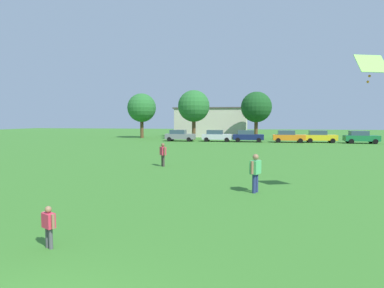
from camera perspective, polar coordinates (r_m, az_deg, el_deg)
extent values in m
plane|color=#387528|center=(33.75, 5.33, -1.16)|extent=(160.00, 160.00, 0.00)
cylinder|color=#4C4C51|center=(9.13, -23.76, -14.57)|extent=(0.10, 0.10, 0.51)
cylinder|color=#4C4C51|center=(9.00, -23.28, -14.83)|extent=(0.10, 0.10, 0.51)
cube|color=#D8334C|center=(8.93, -23.61, -12.04)|extent=(0.39, 0.33, 0.36)
cylinder|color=#936B4C|center=(9.11, -24.25, -11.67)|extent=(0.07, 0.07, 0.34)
cylinder|color=#936B4C|center=(8.75, -22.94, -12.28)|extent=(0.07, 0.07, 0.34)
sphere|color=#936B4C|center=(8.86, -23.66, -10.33)|extent=(0.16, 0.16, 0.16)
cylinder|color=navy|center=(14.44, 10.70, -6.77)|extent=(0.15, 0.15, 0.82)
cylinder|color=navy|center=(14.66, 11.10, -6.61)|extent=(0.15, 0.15, 0.82)
cube|color=#4CB266|center=(14.44, 10.94, -3.96)|extent=(0.50, 0.62, 0.58)
cylinder|color=#936B4C|center=(14.13, 10.37, -4.06)|extent=(0.12, 0.12, 0.55)
cylinder|color=#936B4C|center=(14.74, 11.49, -3.73)|extent=(0.12, 0.12, 0.55)
sphere|color=#936B4C|center=(14.38, 10.96, -2.23)|extent=(0.26, 0.26, 0.26)
cylinder|color=#3F3833|center=(22.24, -4.95, -2.93)|extent=(0.14, 0.14, 0.77)
cylinder|color=#3F3833|center=(22.46, -5.16, -2.86)|extent=(0.14, 0.14, 0.77)
cube|color=#D8334C|center=(22.28, -5.06, -1.21)|extent=(0.54, 0.59, 0.55)
cylinder|color=brown|center=(21.98, -4.77, -1.24)|extent=(0.11, 0.11, 0.51)
cylinder|color=brown|center=(22.57, -5.35, -1.10)|extent=(0.11, 0.11, 0.51)
sphere|color=brown|center=(22.24, -5.07, -0.16)|extent=(0.24, 0.24, 0.24)
cube|color=#8CD859|center=(14.64, 28.66, 12.14)|extent=(1.29, 0.90, 0.74)
sphere|color=orange|center=(14.60, 28.62, 11.17)|extent=(0.10, 0.10, 0.10)
sphere|color=orange|center=(14.56, 28.40, 10.33)|extent=(0.10, 0.10, 0.10)
sphere|color=orange|center=(14.52, 28.18, 9.48)|extent=(0.10, 0.10, 0.10)
cube|color=slate|center=(48.68, -2.03, 1.32)|extent=(4.30, 1.80, 0.76)
cube|color=#334756|center=(48.73, -2.43, 2.12)|extent=(2.24, 1.58, 0.60)
cylinder|color=black|center=(49.28, -0.14, 0.91)|extent=(0.64, 0.22, 0.64)
cylinder|color=black|center=(47.52, -0.56, 0.79)|extent=(0.64, 0.22, 0.64)
cylinder|color=black|center=(49.93, -3.43, 0.95)|extent=(0.64, 0.22, 0.64)
cylinder|color=black|center=(48.19, -3.97, 0.83)|extent=(0.64, 0.22, 0.64)
cube|color=silver|center=(48.02, 4.39, 1.27)|extent=(4.30, 1.80, 0.76)
cube|color=#334756|center=(48.03, 3.99, 2.08)|extent=(2.24, 1.58, 0.60)
cylinder|color=black|center=(48.79, 6.21, 0.85)|extent=(0.64, 0.22, 0.64)
cylinder|color=black|center=(47.00, 6.03, 0.73)|extent=(0.64, 0.22, 0.64)
cylinder|color=black|center=(49.12, 2.81, 0.90)|extent=(0.64, 0.22, 0.64)
cylinder|color=black|center=(47.34, 2.50, 0.77)|extent=(0.64, 0.22, 0.64)
cube|color=#141E4C|center=(47.65, 9.75, 1.20)|extent=(4.30, 1.80, 0.76)
cube|color=#334756|center=(47.63, 9.34, 2.02)|extent=(2.24, 1.58, 0.60)
cylinder|color=black|center=(48.56, 11.49, 0.78)|extent=(0.64, 0.22, 0.64)
cylinder|color=black|center=(46.77, 11.51, 0.65)|extent=(0.64, 0.22, 0.64)
cylinder|color=black|center=(48.63, 8.04, 0.83)|extent=(0.64, 0.22, 0.64)
cylinder|color=black|center=(46.83, 7.93, 0.70)|extent=(0.64, 0.22, 0.64)
cube|color=orange|center=(47.86, 16.41, 1.10)|extent=(4.30, 1.80, 0.76)
cube|color=#334756|center=(47.80, 16.02, 1.92)|extent=(2.24, 1.58, 0.60)
cylinder|color=black|center=(48.93, 18.01, 0.68)|extent=(0.64, 0.22, 0.64)
cylinder|color=black|center=(47.15, 18.27, 0.55)|extent=(0.64, 0.22, 0.64)
cylinder|color=black|center=(48.66, 14.59, 0.73)|extent=(0.64, 0.22, 0.64)
cylinder|color=black|center=(46.87, 14.73, 0.60)|extent=(0.64, 0.22, 0.64)
cube|color=yellow|center=(49.00, 21.34, 1.05)|extent=(4.30, 1.80, 0.76)
cube|color=#334756|center=(48.91, 20.97, 1.85)|extent=(2.24, 1.58, 0.60)
cylinder|color=black|center=(50.18, 22.79, 0.64)|extent=(0.64, 0.22, 0.64)
cylinder|color=black|center=(48.42, 23.22, 0.51)|extent=(0.64, 0.22, 0.64)
cylinder|color=black|center=(49.66, 19.49, 0.70)|extent=(0.64, 0.22, 0.64)
cylinder|color=black|center=(47.89, 19.80, 0.57)|extent=(0.64, 0.22, 0.64)
cube|color=#196B38|center=(49.46, 27.28, 0.90)|extent=(4.30, 1.80, 0.76)
cube|color=#334756|center=(49.34, 26.93, 1.69)|extent=(2.24, 1.58, 0.60)
cylinder|color=black|center=(50.77, 28.57, 0.50)|extent=(0.64, 0.22, 0.64)
cylinder|color=black|center=(49.06, 29.20, 0.36)|extent=(0.64, 0.22, 0.64)
cylinder|color=black|center=(49.97, 25.37, 0.55)|extent=(0.64, 0.22, 0.64)
cylinder|color=black|center=(48.23, 25.90, 0.42)|extent=(0.64, 0.22, 0.64)
cylinder|color=brown|center=(58.15, -8.68, 2.60)|extent=(0.58, 0.58, 3.15)
sphere|color=#286B2D|center=(58.17, -8.72, 6.23)|extent=(4.97, 4.97, 4.97)
cylinder|color=brown|center=(52.87, 0.31, 2.53)|extent=(0.59, 0.59, 3.21)
sphere|color=#286B2D|center=(52.90, 0.31, 6.60)|extent=(5.07, 5.07, 5.07)
cylinder|color=brown|center=(54.21, 11.03, 2.45)|extent=(0.58, 0.58, 3.12)
sphere|color=#194C1E|center=(54.23, 11.09, 6.31)|extent=(4.93, 4.93, 4.93)
cube|color=beige|center=(62.78, 3.52, 3.68)|extent=(13.01, 7.76, 5.19)
cube|color=#4C4742|center=(62.82, 3.53, 6.16)|extent=(13.53, 8.07, 0.24)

